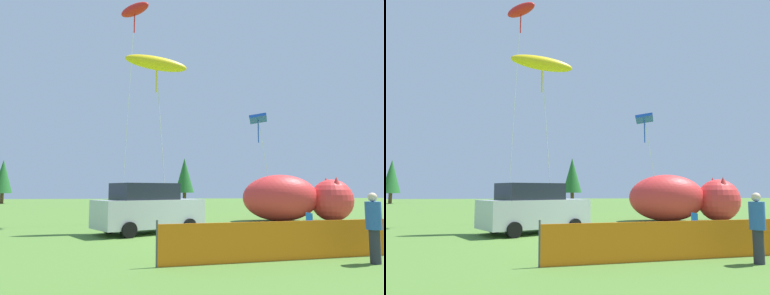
# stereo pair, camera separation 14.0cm
# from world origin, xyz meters

# --- Properties ---
(ground_plane) EXTENTS (120.00, 120.00, 0.00)m
(ground_plane) POSITION_xyz_m (0.00, 0.00, 0.00)
(ground_plane) COLOR #4C752D
(parked_car) EXTENTS (4.63, 3.61, 1.98)m
(parked_car) POSITION_xyz_m (-3.09, 2.42, 0.97)
(parked_car) COLOR #B7BCC1
(parked_car) RESTS_ON ground
(folding_chair) EXTENTS (0.53, 0.52, 0.89)m
(folding_chair) POSITION_xyz_m (2.50, 0.15, 0.51)
(folding_chair) COLOR #1959A5
(folding_chair) RESTS_ON ground
(inflatable_cat) EXTENTS (6.19, 3.19, 2.55)m
(inflatable_cat) POSITION_xyz_m (5.04, 7.06, 1.18)
(inflatable_cat) COLOR red
(inflatable_cat) RESTS_ON ground
(safety_fence) EXTENTS (7.89, 1.02, 1.04)m
(safety_fence) POSITION_xyz_m (0.90, -3.70, 0.48)
(safety_fence) COLOR orange
(safety_fence) RESTS_ON ground
(spectator_in_grey_shirt) EXTENTS (0.36, 0.36, 1.66)m
(spectator_in_grey_shirt) POSITION_xyz_m (2.09, -4.47, 0.90)
(spectator_in_grey_shirt) COLOR #2D2D38
(spectator_in_grey_shirt) RESTS_ON ground
(kite_yellow_hero) EXTENTS (2.84, 0.92, 7.71)m
(kite_yellow_hero) POSITION_xyz_m (-2.79, 3.17, 7.23)
(kite_yellow_hero) COLOR silver
(kite_yellow_hero) RESTS_ON ground
(kite_red_lizard) EXTENTS (1.91, 1.71, 11.85)m
(kite_red_lizard) POSITION_xyz_m (-3.87, 6.73, 11.37)
(kite_red_lizard) COLOR silver
(kite_red_lizard) RESTS_ON ground
(kite_blue_box) EXTENTS (2.00, 2.10, 5.74)m
(kite_blue_box) POSITION_xyz_m (2.80, 6.26, 5.42)
(kite_blue_box) COLOR silver
(kite_blue_box) RESTS_ON ground
(horizon_tree_east) EXTENTS (2.27, 2.27, 5.42)m
(horizon_tree_east) POSITION_xyz_m (-20.37, 36.48, 3.33)
(horizon_tree_east) COLOR brown
(horizon_tree_east) RESTS_ON ground
(horizon_tree_west) EXTENTS (2.38, 2.38, 5.67)m
(horizon_tree_west) POSITION_xyz_m (2.07, 34.10, 3.48)
(horizon_tree_west) COLOR brown
(horizon_tree_west) RESTS_ON ground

